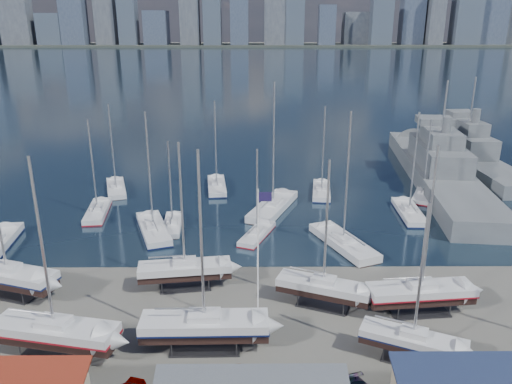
{
  "coord_description": "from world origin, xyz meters",
  "views": [
    {
      "loc": [
        0.12,
        -49.54,
        25.55
      ],
      "look_at": [
        0.49,
        8.0,
        6.05
      ],
      "focal_mm": 35.0,
      "sensor_mm": 36.0,
      "label": 1
    }
  ],
  "objects_px": {
    "flagpole": "(259,252)",
    "sailboat_cradle_0": "(8,276)",
    "naval_ship_east": "(437,171)",
    "naval_ship_west": "(465,155)"
  },
  "relations": [
    {
      "from": "naval_ship_west",
      "to": "sailboat_cradle_0",
      "type": "bearing_deg",
      "value": 125.21
    },
    {
      "from": "sailboat_cradle_0",
      "to": "naval_ship_east",
      "type": "height_order",
      "value": "naval_ship_east"
    },
    {
      "from": "flagpole",
      "to": "sailboat_cradle_0",
      "type": "bearing_deg",
      "value": 165.36
    },
    {
      "from": "naval_ship_east",
      "to": "flagpole",
      "type": "distance_m",
      "value": 54.07
    },
    {
      "from": "naval_ship_east",
      "to": "sailboat_cradle_0",
      "type": "bearing_deg",
      "value": 130.68
    },
    {
      "from": "sailboat_cradle_0",
      "to": "naval_ship_west",
      "type": "distance_m",
      "value": 80.87
    },
    {
      "from": "sailboat_cradle_0",
      "to": "naval_ship_east",
      "type": "distance_m",
      "value": 66.97
    },
    {
      "from": "naval_ship_east",
      "to": "naval_ship_west",
      "type": "relative_size",
      "value": 1.25
    },
    {
      "from": "sailboat_cradle_0",
      "to": "flagpole",
      "type": "bearing_deg",
      "value": 3.8
    },
    {
      "from": "naval_ship_west",
      "to": "flagpole",
      "type": "height_order",
      "value": "naval_ship_west"
    }
  ]
}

